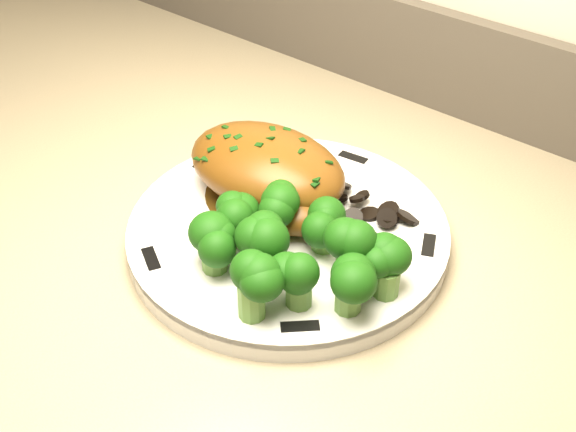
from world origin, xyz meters
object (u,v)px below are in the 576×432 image
Objects in this scene: chicken_breast at (269,171)px; broccoli_florets at (294,251)px; counter at (165,409)px; plate at (288,233)px.

chicken_breast is 0.99× the size of broccoli_florets.
chicken_breast is at bearing 6.59° from counter.
plate is 1.71× the size of chicken_breast.
chicken_breast reaches higher than broccoli_florets.
counter reaches higher than chicken_breast.
chicken_breast is at bearing 141.15° from broccoli_florets.
plate is at bearing -30.43° from chicken_breast.
chicken_breast reaches higher than plate.
counter is at bearing 170.46° from broccoli_florets.
broccoli_florets is at bearing -46.40° from plate.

